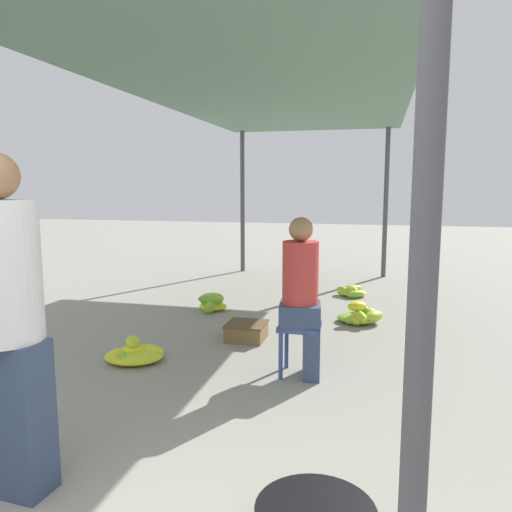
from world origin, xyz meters
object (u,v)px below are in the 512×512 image
vendor_foreground (6,322)px  vendor_seated (303,294)px  banana_pile_left_0 (133,354)px  banana_pile_left_1 (211,302)px  banana_pile_right_0 (352,291)px  crate_near (246,331)px  stool (300,334)px  banana_pile_right_1 (360,316)px

vendor_foreground → vendor_seated: size_ratio=1.31×
vendor_foreground → banana_pile_left_0: vendor_foreground is taller
vendor_seated → banana_pile_left_1: 2.49m
banana_pile_right_0 → banana_pile_left_0: bearing=-119.2°
banana_pile_right_0 → crate_near: bearing=-112.2°
vendor_foreground → banana_pile_right_0: 5.44m
stool → banana_pile_right_0: bearing=85.1°
vendor_seated → banana_pile_right_0: vendor_seated is taller
banana_pile_left_0 → crate_near: size_ratio=1.34×
stool → banana_pile_left_0: bearing=-179.1°
banana_pile_left_1 → stool: bearing=-53.2°
banana_pile_right_0 → crate_near: size_ratio=1.30×
banana_pile_left_1 → banana_pile_right_0: banana_pile_left_1 is taller
stool → banana_pile_left_1: bearing=126.8°
stool → vendor_seated: (0.02, -0.00, 0.35)m
vendor_foreground → stool: size_ratio=3.97×
vendor_foreground → banana_pile_right_1: vendor_foreground is taller
vendor_seated → banana_pile_right_0: (0.25, 3.21, -0.63)m
banana_pile_left_1 → banana_pile_right_1: banana_pile_right_1 is taller
vendor_foreground → vendor_seated: bearing=58.0°
crate_near → banana_pile_left_0: bearing=-134.2°
banana_pile_right_0 → banana_pile_left_1: bearing=-143.3°
stool → banana_pile_left_0: 1.56m
stool → banana_pile_left_0: size_ratio=0.82×
banana_pile_right_0 → banana_pile_right_1: (0.18, -1.44, 0.02)m
banana_pile_right_0 → vendor_foreground: bearing=-105.9°
vendor_foreground → banana_pile_left_0: (-0.33, 1.94, -0.85)m
banana_pile_left_1 → vendor_foreground: bearing=-86.5°
stool → vendor_seated: bearing=-7.7°
crate_near → vendor_seated: bearing=-50.0°
vendor_foreground → crate_near: size_ratio=4.36×
banana_pile_right_1 → stool: bearing=-104.2°
stool → crate_near: stool is taller
banana_pile_right_1 → banana_pile_left_1: bearing=175.1°
vendor_foreground → banana_pile_right_1: size_ratio=3.08×
banana_pile_left_0 → vendor_foreground: bearing=-80.3°
banana_pile_left_1 → banana_pile_right_1: 1.90m
banana_pile_right_0 → crate_near: crate_near is taller
vendor_seated → banana_pile_right_1: bearing=76.4°
vendor_foreground → crate_near: 2.97m
vendor_seated → vendor_foreground: bearing=-122.0°
stool → banana_pile_left_0: stool is taller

